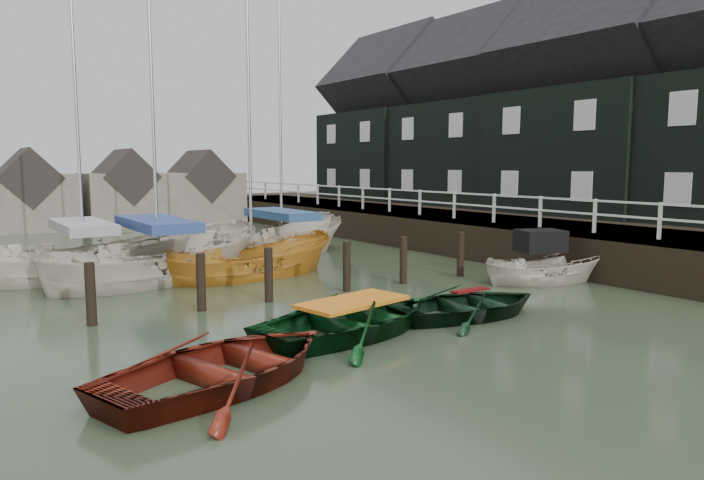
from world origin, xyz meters
TOP-DOWN VIEW (x-y plane):
  - ground at (0.00, 0.00)m, footprint 120.00×120.00m
  - pier at (9.48, 10.00)m, footprint 3.04×32.00m
  - land_strip at (15.00, 10.00)m, footprint 14.00×38.00m
  - quay_houses at (14.99, 8.66)m, footprint 6.52×28.14m
  - mooring_pilings at (-1.11, 3.00)m, footprint 13.72×0.22m
  - far_sheds at (0.83, 26.00)m, footprint 14.00×4.08m
  - rowboat_red at (-4.49, -2.13)m, footprint 5.16×4.34m
  - rowboat_green at (-1.15, -0.78)m, footprint 5.07×4.05m
  - rowboat_dkgreen at (2.00, -0.99)m, footprint 4.17×3.16m
  - motorboat at (6.80, 0.79)m, footprint 4.12×2.67m
  - sailboat_a at (-4.42, 9.37)m, footprint 7.00×2.68m
  - sailboat_b at (-2.61, 7.72)m, footprint 8.06×5.01m
  - sailboat_c at (0.04, 6.71)m, footprint 6.19×2.89m
  - sailboat_d at (2.92, 10.20)m, footprint 7.44×5.27m

SIDE VIEW (x-z plane):
  - ground at x=0.00m, z-range 0.00..0.00m
  - land_strip at x=15.00m, z-range -0.75..0.75m
  - rowboat_red at x=-4.49m, z-range -0.46..0.46m
  - rowboat_green at x=-1.15m, z-range -0.47..0.47m
  - rowboat_dkgreen at x=2.00m, z-range -0.41..0.41m
  - sailboat_c at x=0.04m, z-range -4.88..4.90m
  - sailboat_a at x=-4.42m, z-range -5.51..5.63m
  - sailboat_b at x=-2.61m, z-range -6.31..6.43m
  - sailboat_d at x=2.92m, z-range -6.58..6.71m
  - motorboat at x=6.80m, z-range -1.04..1.27m
  - mooring_pilings at x=-1.11m, z-range -0.40..1.40m
  - pier at x=9.48m, z-range -0.64..2.06m
  - far_sheds at x=0.83m, z-range -0.34..4.06m
  - quay_houses at x=14.99m, z-range 0.68..10.68m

